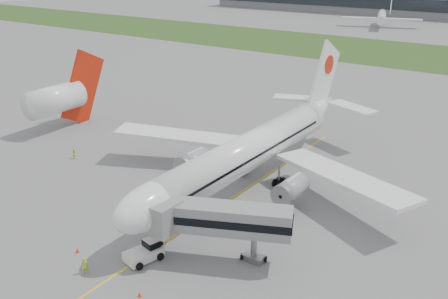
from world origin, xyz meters
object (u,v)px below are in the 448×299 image
Objects in this scene: pushback_tug at (146,251)px; jet_bridge at (217,219)px; ground_crew_near at (85,265)px; neighbor_aircraft at (59,98)px; airliner at (253,149)px.

pushback_tug is 0.32× the size of jet_bridge.
neighbor_aircraft is (-40.35, 28.54, 4.99)m from ground_crew_near.
pushback_tug is 8.80m from jet_bridge.
airliner is 19.46m from jet_bridge.
ground_crew_near is 0.10× the size of neighbor_aircraft.
airliner reaches higher than jet_bridge.
jet_bridge is 53.52m from neighbor_aircraft.
airliner is 28.52m from ground_crew_near.
neighbor_aircraft is at bearing 179.27° from airliner.
neighbor_aircraft reaches higher than jet_bridge.
ground_crew_near is at bearing -108.08° from pushback_tug.
airliner reaches higher than neighbor_aircraft.
airliner is at bearing -3.55° from neighbor_aircraft.
airliner is 22.92m from pushback_tug.
pushback_tug is at bearing -30.58° from neighbor_aircraft.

